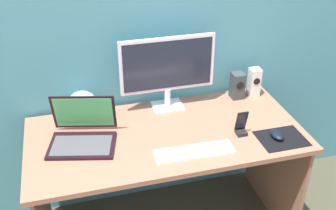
# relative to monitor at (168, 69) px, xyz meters

# --- Properties ---
(wall_back) EXTENTS (6.00, 0.04, 2.50)m
(wall_back) POSITION_rel_monitor_xyz_m (-0.08, 0.14, 0.26)
(wall_back) COLOR teal
(wall_back) RESTS_ON ground_plane
(desk) EXTENTS (1.49, 0.71, 0.74)m
(desk) POSITION_rel_monitor_xyz_m (-0.08, -0.26, -0.40)
(desk) COLOR #99644E
(desk) RESTS_ON ground_plane
(monitor) EXTENTS (0.55, 0.14, 0.44)m
(monitor) POSITION_rel_monitor_xyz_m (0.00, 0.00, 0.00)
(monitor) COLOR white
(monitor) RESTS_ON desk
(speaker_right) EXTENTS (0.07, 0.07, 0.18)m
(speaker_right) POSITION_rel_monitor_xyz_m (0.56, 0.00, -0.16)
(speaker_right) COLOR silver
(speaker_right) RESTS_ON desk
(speaker_near_monitor) EXTENTS (0.07, 0.08, 0.17)m
(speaker_near_monitor) POSITION_rel_monitor_xyz_m (0.45, 0.00, -0.17)
(speaker_near_monitor) COLOR #333B3C
(speaker_near_monitor) RESTS_ON desk
(laptop) EXTENTS (0.39, 0.35, 0.23)m
(laptop) POSITION_rel_monitor_xyz_m (-0.52, -0.23, -0.21)
(laptop) COLOR black
(laptop) RESTS_ON desk
(fishbowl) EXTENTS (0.18, 0.18, 0.18)m
(fishbowl) POSITION_rel_monitor_xyz_m (-0.50, -0.01, -0.17)
(fishbowl) COLOR silver
(fishbowl) RESTS_ON desk
(keyboard_external) EXTENTS (0.41, 0.12, 0.01)m
(keyboard_external) POSITION_rel_monitor_xyz_m (0.01, -0.47, -0.25)
(keyboard_external) COLOR white
(keyboard_external) RESTS_ON desk
(mousepad) EXTENTS (0.25, 0.20, 0.00)m
(mousepad) POSITION_rel_monitor_xyz_m (0.50, -0.48, -0.25)
(mousepad) COLOR black
(mousepad) RESTS_ON desk
(mouse) EXTENTS (0.06, 0.10, 0.04)m
(mouse) POSITION_rel_monitor_xyz_m (0.48, -0.46, -0.23)
(mouse) COLOR black
(mouse) RESTS_ON mousepad
(phone_in_dock) EXTENTS (0.06, 0.06, 0.14)m
(phone_in_dock) POSITION_rel_monitor_xyz_m (0.31, -0.38, -0.21)
(phone_in_dock) COLOR black
(phone_in_dock) RESTS_ON desk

